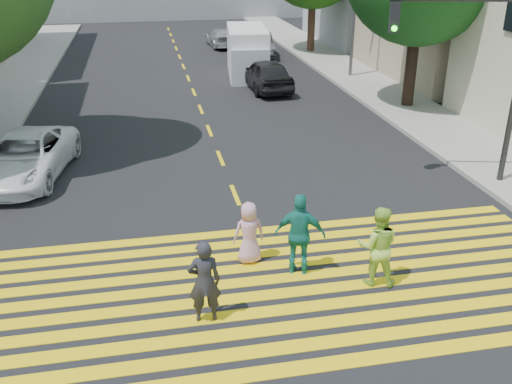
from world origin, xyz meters
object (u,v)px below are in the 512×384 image
object	(u,v)px
dark_car_parked	(259,45)
white_van	(248,54)
pedestrian_child	(249,233)
pedestrian_extra	(300,235)
traffic_signal	(483,61)
white_sedan	(25,156)
silver_car	(222,38)
pedestrian_man	(204,282)
dark_car_near	(266,75)
pedestrian_woman	(378,246)

from	to	relation	value
dark_car_parked	white_van	world-z (taller)	white_van
pedestrian_child	white_van	xyz separation A→B (m)	(3.41, 18.62, 0.44)
pedestrian_extra	traffic_signal	size ratio (longest dim) A/B	0.33
pedestrian_child	dark_car_parked	distance (m)	24.33
pedestrian_extra	traffic_signal	world-z (taller)	traffic_signal
white_sedan	dark_car_parked	world-z (taller)	dark_car_parked
white_sedan	silver_car	world-z (taller)	white_sedan
white_sedan	pedestrian_child	bearing A→B (deg)	-37.63
white_sedan	silver_car	size ratio (longest dim) A/B	1.16
pedestrian_extra	silver_car	size ratio (longest dim) A/B	0.44
white_van	pedestrian_man	bearing A→B (deg)	-95.75
dark_car_near	silver_car	size ratio (longest dim) A/B	1.06
pedestrian_extra	traffic_signal	bearing A→B (deg)	-128.41
dark_car_parked	traffic_signal	bearing A→B (deg)	-80.22
white_sedan	dark_car_parked	distance (m)	20.67
pedestrian_child	dark_car_parked	bearing A→B (deg)	-108.08
pedestrian_man	silver_car	xyz separation A→B (m)	(4.52, 29.62, -0.24)
white_sedan	dark_car_near	size ratio (longest dim) A/B	1.10
pedestrian_extra	pedestrian_woman	bearing A→B (deg)	173.57
pedestrian_child	white_van	bearing A→B (deg)	-106.35
pedestrian_extra	dark_car_parked	xyz separation A→B (m)	(4.13, 24.45, -0.22)
pedestrian_child	white_sedan	distance (m)	8.33
pedestrian_woman	white_sedan	distance (m)	11.00
silver_car	white_van	world-z (taller)	white_van
dark_car_parked	white_van	distance (m)	5.45
pedestrian_woman	dark_car_near	bearing A→B (deg)	-76.25
pedestrian_child	dark_car_parked	size ratio (longest dim) A/B	0.34
pedestrian_child	silver_car	distance (m)	27.88
pedestrian_extra	white_van	size ratio (longest dim) A/B	0.34
pedestrian_extra	dark_car_near	distance (m)	16.26
pedestrian_woman	traffic_signal	xyz separation A→B (m)	(4.60, 4.48, 2.71)
pedestrian_woman	pedestrian_child	bearing A→B (deg)	-11.35
pedestrian_woman	pedestrian_child	distance (m)	2.78
pedestrian_child	traffic_signal	size ratio (longest dim) A/B	0.26
pedestrian_woman	dark_car_parked	world-z (taller)	pedestrian_woman
pedestrian_woman	pedestrian_child	world-z (taller)	pedestrian_woman
pedestrian_child	pedestrian_extra	xyz separation A→B (m)	(0.97, -0.66, 0.20)
pedestrian_man	white_sedan	size ratio (longest dim) A/B	0.35
pedestrian_child	pedestrian_extra	distance (m)	1.19
pedestrian_man	white_sedan	bearing A→B (deg)	-58.49
pedestrian_man	pedestrian_woman	size ratio (longest dim) A/B	0.96
dark_car_parked	traffic_signal	size ratio (longest dim) A/B	0.76
pedestrian_child	white_sedan	bearing A→B (deg)	-53.36
dark_car_near	dark_car_parked	world-z (taller)	dark_car_near
pedestrian_woman	silver_car	bearing A→B (deg)	-73.60
pedestrian_man	pedestrian_child	size ratio (longest dim) A/B	1.18
pedestrian_man	traffic_signal	distance (m)	10.02
pedestrian_child	traffic_signal	bearing A→B (deg)	-162.06
pedestrian_woman	white_van	size ratio (longest dim) A/B	0.33
white_sedan	dark_car_parked	size ratio (longest dim) A/B	1.14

